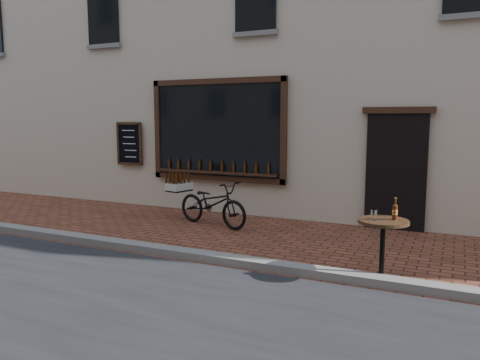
% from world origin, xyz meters
% --- Properties ---
extents(ground, '(90.00, 90.00, 0.00)m').
position_xyz_m(ground, '(0.00, 0.00, 0.00)').
color(ground, '#5C2F1D').
rests_on(ground, ground).
extents(kerb, '(90.00, 0.25, 0.12)m').
position_xyz_m(kerb, '(0.00, 0.20, 0.06)').
color(kerb, slate).
rests_on(kerb, ground).
extents(shop_building, '(28.00, 6.20, 10.00)m').
position_xyz_m(shop_building, '(0.00, 6.50, 5.00)').
color(shop_building, '#C0B197').
rests_on(shop_building, ground).
extents(cargo_bicycle, '(2.08, 1.00, 0.96)m').
position_xyz_m(cargo_bicycle, '(-1.42, 2.27, 0.46)').
color(cargo_bicycle, black).
rests_on(cargo_bicycle, ground).
extents(bistro_table, '(0.64, 0.64, 1.10)m').
position_xyz_m(bistro_table, '(2.13, 0.35, 0.59)').
color(bistro_table, black).
rests_on(bistro_table, ground).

